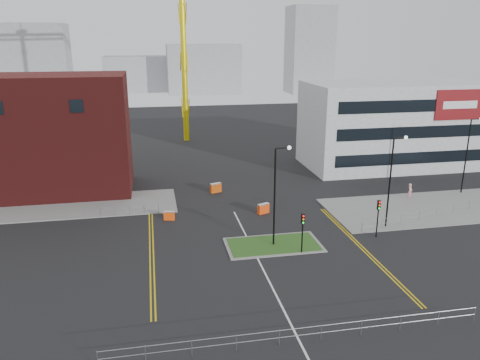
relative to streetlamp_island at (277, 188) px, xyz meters
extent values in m
plane|color=black|center=(-2.22, -8.00, -5.41)|extent=(200.00, 200.00, 0.00)
cube|color=slate|center=(-22.22, 14.00, -5.35)|extent=(28.00, 8.00, 0.12)
cube|color=slate|center=(19.78, 6.00, -5.35)|extent=(24.00, 10.00, 0.12)
cube|color=slate|center=(-0.22, 0.00, -5.37)|extent=(8.60, 4.60, 0.08)
cube|color=#2A4E1A|center=(-0.22, 0.00, -5.35)|extent=(8.00, 4.00, 0.12)
cube|color=#4F1413|center=(-22.22, 20.00, 1.59)|extent=(18.00, 10.00, 14.00)
cube|color=black|center=(-18.22, 14.98, 5.59)|extent=(1.40, 0.10, 1.40)
cube|color=#ABADB0|center=(23.78, 24.00, 0.59)|extent=(25.00, 12.00, 12.00)
cube|color=black|center=(23.78, 17.98, -2.92)|extent=(22.00, 0.10, 1.60)
cube|color=black|center=(23.78, 17.98, 0.59)|extent=(22.00, 0.10, 1.60)
cube|color=black|center=(23.78, 17.98, 4.09)|extent=(22.00, 0.10, 1.60)
cube|color=maroon|center=(29.78, 17.92, 4.09)|extent=(7.00, 0.15, 4.00)
cube|color=white|center=(29.78, 17.82, 4.09)|extent=(5.00, 0.05, 1.00)
cylinder|color=yellow|center=(-4.22, 47.00, 12.25)|extent=(1.00, 1.00, 35.32)
cylinder|color=black|center=(-0.22, 0.00, -0.91)|extent=(0.16, 0.16, 9.00)
cylinder|color=black|center=(0.38, 0.00, 3.59)|extent=(1.20, 0.10, 0.10)
sphere|color=silver|center=(0.98, 0.00, 3.59)|extent=(0.36, 0.36, 0.36)
cylinder|color=black|center=(11.78, 2.00, -0.91)|extent=(0.16, 0.16, 9.00)
cylinder|color=black|center=(12.38, 2.00, 3.59)|extent=(1.20, 0.10, 0.10)
sphere|color=silver|center=(12.98, 2.00, 3.59)|extent=(0.36, 0.36, 0.36)
cylinder|color=black|center=(25.78, 10.00, -0.91)|extent=(0.16, 0.16, 9.00)
cylinder|color=black|center=(26.38, 10.00, 3.59)|extent=(1.20, 0.10, 0.10)
cylinder|color=black|center=(1.78, -2.00, -3.91)|extent=(0.12, 0.12, 3.00)
cube|color=black|center=(1.78, -2.00, -2.21)|extent=(0.28, 0.22, 0.90)
sphere|color=red|center=(1.78, -2.13, -1.91)|extent=(0.18, 0.18, 0.18)
sphere|color=orange|center=(1.78, -2.13, -2.21)|extent=(0.18, 0.18, 0.18)
sphere|color=#0CCC33|center=(1.78, -2.13, -2.51)|extent=(0.18, 0.18, 0.18)
cylinder|color=black|center=(9.78, 0.00, -3.91)|extent=(0.12, 0.12, 3.00)
cube|color=black|center=(9.78, 0.00, -2.21)|extent=(0.28, 0.22, 0.90)
sphere|color=red|center=(9.78, -0.13, -1.91)|extent=(0.18, 0.18, 0.18)
sphere|color=orange|center=(9.78, -0.13, -2.21)|extent=(0.18, 0.18, 0.18)
sphere|color=#0CCC33|center=(9.78, -0.13, -2.51)|extent=(0.18, 0.18, 0.18)
cylinder|color=gray|center=(-2.22, -14.00, -4.36)|extent=(24.00, 0.04, 0.04)
cylinder|color=gray|center=(-2.22, -14.00, -4.86)|extent=(24.00, 0.04, 0.04)
cylinder|color=gray|center=(-14.22, -14.00, -4.86)|extent=(0.05, 0.05, 1.10)
cylinder|color=gray|center=(9.78, -14.00, -4.86)|extent=(0.05, 0.05, 1.10)
cylinder|color=gray|center=(-13.22, 10.00, -4.36)|extent=(6.00, 0.04, 0.04)
cylinder|color=gray|center=(-13.22, 10.00, -4.86)|extent=(6.00, 0.04, 0.04)
cylinder|color=gray|center=(-16.22, 10.00, -4.86)|extent=(0.05, 0.05, 1.10)
cylinder|color=gray|center=(-10.22, 10.00, -4.86)|extent=(0.05, 0.05, 1.10)
cylinder|color=gray|center=(18.28, 3.50, -4.36)|extent=(19.01, 5.04, 0.04)
cylinder|color=gray|center=(18.28, 3.50, -4.86)|extent=(19.01, 5.04, 0.04)
cylinder|color=gray|center=(8.78, 1.00, -4.86)|extent=(0.05, 0.05, 1.10)
cube|color=silver|center=(-2.22, -6.00, -5.41)|extent=(0.15, 30.00, 0.01)
cube|color=gold|center=(-11.22, 2.00, -5.41)|extent=(0.12, 24.00, 0.01)
cube|color=gold|center=(-10.92, 2.00, -5.41)|extent=(0.12, 24.00, 0.01)
cube|color=gold|center=(7.28, -2.00, -5.41)|extent=(0.12, 20.00, 0.01)
cube|color=gold|center=(7.58, -2.00, -5.41)|extent=(0.12, 20.00, 0.01)
cube|color=gray|center=(-42.22, 112.00, 5.59)|extent=(18.00, 12.00, 22.00)
cube|color=gray|center=(7.78, 122.00, 2.59)|extent=(24.00, 12.00, 16.00)
cube|color=gray|center=(42.78, 117.00, 8.59)|extent=(14.00, 12.00, 28.00)
cube|color=gray|center=(-10.22, 132.00, 0.59)|extent=(30.00, 12.00, 12.00)
imported|color=pink|center=(18.54, 9.23, -4.46)|extent=(0.82, 0.81, 1.91)
cube|color=#FF4D0E|center=(-9.18, 8.02, -4.95)|extent=(1.16, 0.62, 0.92)
cube|color=silver|center=(-9.18, 8.02, -4.54)|extent=(1.16, 0.62, 0.11)
cube|color=#F9440D|center=(0.78, 8.00, -4.87)|extent=(1.36, 0.91, 1.08)
cube|color=silver|center=(0.78, 8.00, -4.39)|extent=(1.36, 0.91, 0.13)
cube|color=#C9490B|center=(-3.22, 16.00, -4.84)|extent=(1.44, 0.87, 1.14)
cube|color=silver|center=(-3.22, 16.00, -4.33)|extent=(1.44, 0.87, 0.14)
camera|label=1|loc=(-10.51, -37.45, 12.58)|focal=35.00mm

